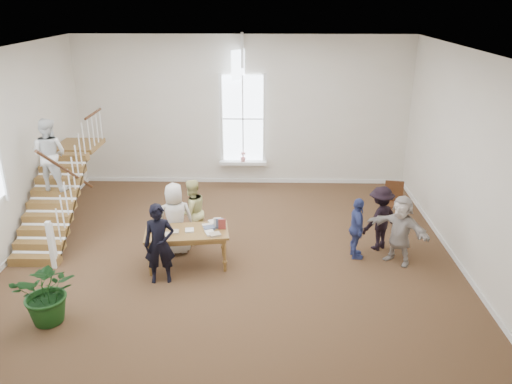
{
  "coord_description": "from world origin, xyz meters",
  "views": [
    {
      "loc": [
        0.77,
        -10.34,
        5.54
      ],
      "look_at": [
        0.5,
        0.4,
        1.28
      ],
      "focal_mm": 35.0,
      "sensor_mm": 36.0,
      "label": 1
    }
  ],
  "objects_px": {
    "floor_plant": "(48,292)",
    "person_yellow": "(192,212)",
    "police_officer": "(159,244)",
    "side_chair": "(393,200)",
    "woman_cluster_a": "(357,228)",
    "woman_cluster_c": "(400,230)",
    "woman_cluster_b": "(380,218)",
    "library_table": "(188,234)",
    "elderly_woman": "(175,219)"
  },
  "relations": [
    {
      "from": "elderly_woman",
      "to": "woman_cluster_b",
      "type": "height_order",
      "value": "elderly_woman"
    },
    {
      "from": "police_officer",
      "to": "woman_cluster_b",
      "type": "relative_size",
      "value": 1.12
    },
    {
      "from": "police_officer",
      "to": "person_yellow",
      "type": "relative_size",
      "value": 1.07
    },
    {
      "from": "woman_cluster_a",
      "to": "woman_cluster_b",
      "type": "height_order",
      "value": "woman_cluster_b"
    },
    {
      "from": "police_officer",
      "to": "woman_cluster_a",
      "type": "xyz_separation_m",
      "value": [
        4.16,
        1.11,
        -0.14
      ]
    },
    {
      "from": "police_officer",
      "to": "woman_cluster_c",
      "type": "height_order",
      "value": "police_officer"
    },
    {
      "from": "elderly_woman",
      "to": "side_chair",
      "type": "bearing_deg",
      "value": -178.69
    },
    {
      "from": "police_officer",
      "to": "side_chair",
      "type": "distance_m",
      "value": 6.24
    },
    {
      "from": "library_table",
      "to": "woman_cluster_a",
      "type": "bearing_deg",
      "value": -0.99
    },
    {
      "from": "police_officer",
      "to": "side_chair",
      "type": "xyz_separation_m",
      "value": [
        5.43,
        3.07,
        -0.24
      ]
    },
    {
      "from": "elderly_woman",
      "to": "woman_cluster_c",
      "type": "xyz_separation_m",
      "value": [
        4.96,
        -0.34,
        -0.05
      ]
    },
    {
      "from": "woman_cluster_c",
      "to": "side_chair",
      "type": "bearing_deg",
      "value": 122.03
    },
    {
      "from": "person_yellow",
      "to": "side_chair",
      "type": "distance_m",
      "value": 5.2
    },
    {
      "from": "person_yellow",
      "to": "woman_cluster_a",
      "type": "bearing_deg",
      "value": 131.74
    },
    {
      "from": "library_table",
      "to": "woman_cluster_b",
      "type": "relative_size",
      "value": 1.23
    },
    {
      "from": "floor_plant",
      "to": "side_chair",
      "type": "height_order",
      "value": "floor_plant"
    },
    {
      "from": "elderly_woman",
      "to": "floor_plant",
      "type": "bearing_deg",
      "value": 38.02
    },
    {
      "from": "elderly_woman",
      "to": "woman_cluster_a",
      "type": "relative_size",
      "value": 1.18
    },
    {
      "from": "person_yellow",
      "to": "side_chair",
      "type": "height_order",
      "value": "person_yellow"
    },
    {
      "from": "woman_cluster_b",
      "to": "library_table",
      "type": "bearing_deg",
      "value": -26.24
    },
    {
      "from": "woman_cluster_a",
      "to": "woman_cluster_b",
      "type": "bearing_deg",
      "value": -54.7
    },
    {
      "from": "woman_cluster_a",
      "to": "woman_cluster_c",
      "type": "bearing_deg",
      "value": -104.1
    },
    {
      "from": "police_officer",
      "to": "floor_plant",
      "type": "bearing_deg",
      "value": -149.5
    },
    {
      "from": "library_table",
      "to": "police_officer",
      "type": "xyz_separation_m",
      "value": [
        -0.47,
        -0.66,
        0.11
      ]
    },
    {
      "from": "woman_cluster_a",
      "to": "woman_cluster_b",
      "type": "xyz_separation_m",
      "value": [
        0.6,
        0.45,
        0.05
      ]
    },
    {
      "from": "woman_cluster_c",
      "to": "side_chair",
      "type": "xyz_separation_m",
      "value": [
        0.36,
        2.15,
        -0.18
      ]
    },
    {
      "from": "woman_cluster_a",
      "to": "side_chair",
      "type": "xyz_separation_m",
      "value": [
        1.26,
        1.95,
        -0.1
      ]
    },
    {
      "from": "woman_cluster_a",
      "to": "woman_cluster_c",
      "type": "distance_m",
      "value": 0.92
    },
    {
      "from": "floor_plant",
      "to": "person_yellow",
      "type": "bearing_deg",
      "value": 56.06
    },
    {
      "from": "library_table",
      "to": "floor_plant",
      "type": "xyz_separation_m",
      "value": [
        -2.2,
        -2.07,
        -0.13
      ]
    },
    {
      "from": "library_table",
      "to": "side_chair",
      "type": "distance_m",
      "value": 5.51
    },
    {
      "from": "person_yellow",
      "to": "woman_cluster_b",
      "type": "distance_m",
      "value": 4.37
    },
    {
      "from": "woman_cluster_a",
      "to": "woman_cluster_c",
      "type": "height_order",
      "value": "woman_cluster_c"
    },
    {
      "from": "side_chair",
      "to": "person_yellow",
      "type": "bearing_deg",
      "value": -154.26
    },
    {
      "from": "elderly_woman",
      "to": "floor_plant",
      "type": "xyz_separation_m",
      "value": [
        -1.83,
        -2.66,
        -0.22
      ]
    },
    {
      "from": "elderly_woman",
      "to": "woman_cluster_a",
      "type": "bearing_deg",
      "value": 160.55
    },
    {
      "from": "police_officer",
      "to": "floor_plant",
      "type": "xyz_separation_m",
      "value": [
        -1.73,
        -1.41,
        -0.24
      ]
    },
    {
      "from": "woman_cluster_c",
      "to": "police_officer",
      "type": "bearing_deg",
      "value": -128.18
    },
    {
      "from": "library_table",
      "to": "police_officer",
      "type": "distance_m",
      "value": 0.82
    },
    {
      "from": "woman_cluster_a",
      "to": "police_officer",
      "type": "bearing_deg",
      "value": 103.38
    },
    {
      "from": "police_officer",
      "to": "woman_cluster_b",
      "type": "bearing_deg",
      "value": 9.41
    },
    {
      "from": "elderly_woman",
      "to": "woman_cluster_b",
      "type": "xyz_separation_m",
      "value": [
        4.66,
        0.31,
        -0.07
      ]
    },
    {
      "from": "police_officer",
      "to": "floor_plant",
      "type": "relative_size",
      "value": 1.39
    },
    {
      "from": "police_officer",
      "to": "elderly_woman",
      "type": "height_order",
      "value": "police_officer"
    },
    {
      "from": "person_yellow",
      "to": "woman_cluster_c",
      "type": "xyz_separation_m",
      "value": [
        4.66,
        -0.84,
        -0.01
      ]
    },
    {
      "from": "elderly_woman",
      "to": "woman_cluster_b",
      "type": "distance_m",
      "value": 4.67
    },
    {
      "from": "side_chair",
      "to": "library_table",
      "type": "bearing_deg",
      "value": -143.04
    },
    {
      "from": "library_table",
      "to": "floor_plant",
      "type": "bearing_deg",
      "value": -144.68
    },
    {
      "from": "woman_cluster_a",
      "to": "woman_cluster_c",
      "type": "relative_size",
      "value": 0.91
    },
    {
      "from": "elderly_woman",
      "to": "person_yellow",
      "type": "relative_size",
      "value": 1.06
    }
  ]
}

